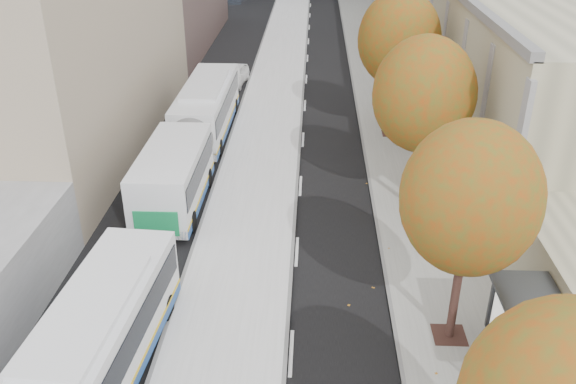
{
  "coord_description": "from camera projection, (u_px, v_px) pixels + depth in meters",
  "views": [
    {
      "loc": [
        -1.1,
        -3.08,
        13.7
      ],
      "look_at": [
        -2.03,
        18.49,
        2.5
      ],
      "focal_mm": 38.0,
      "sensor_mm": 36.0,
      "label": 1
    }
  ],
  "objects": [
    {
      "name": "distant_car",
      "position": [
        234.0,
        75.0,
        44.8
      ],
      "size": [
        2.17,
        4.37,
        1.43
      ],
      "primitive_type": "imported",
      "rotation": [
        0.0,
        0.0,
        -0.12
      ],
      "color": "white",
      "rests_on": "ground"
    },
    {
      "name": "tree_d",
      "position": [
        424.0,
        95.0,
        25.85
      ],
      "size": [
        4.4,
        4.4,
        7.6
      ],
      "color": "black",
      "rests_on": "sidewalk"
    },
    {
      "name": "tree_e",
      "position": [
        399.0,
        39.0,
        33.73
      ],
      "size": [
        4.6,
        4.6,
        7.92
      ],
      "color": "black",
      "rests_on": "sidewalk"
    },
    {
      "name": "bus_platform",
      "position": [
        271.0,
        109.0,
        40.15
      ],
      "size": [
        4.25,
        150.0,
        0.15
      ],
      "primitive_type": "cube",
      "color": "silver",
      "rests_on": "ground"
    },
    {
      "name": "sidewalk",
      "position": [
        393.0,
        111.0,
        39.86
      ],
      "size": [
        4.75,
        150.0,
        0.08
      ],
      "primitive_type": "cube",
      "color": "gray",
      "rests_on": "ground"
    },
    {
      "name": "bus_far",
      "position": [
        195.0,
        133.0,
        32.38
      ],
      "size": [
        2.66,
        17.52,
        2.92
      ],
      "rotation": [
        0.0,
        0.0,
        -0.0
      ],
      "color": "white",
      "rests_on": "ground"
    },
    {
      "name": "bus_shelter",
      "position": [
        545.0,
        327.0,
        17.49
      ],
      "size": [
        1.9,
        4.4,
        2.53
      ],
      "color": "#383A3F",
      "rests_on": "sidewalk"
    },
    {
      "name": "tree_c",
      "position": [
        470.0,
        199.0,
        17.96
      ],
      "size": [
        4.2,
        4.2,
        7.28
      ],
      "color": "black",
      "rests_on": "sidewalk"
    }
  ]
}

